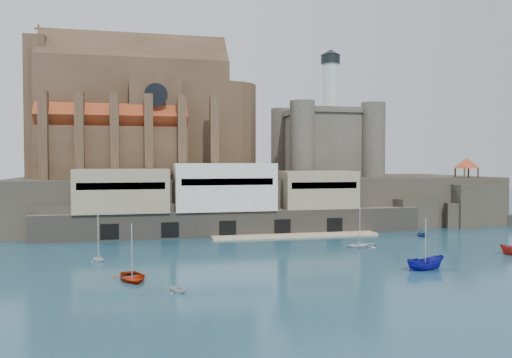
{
  "coord_description": "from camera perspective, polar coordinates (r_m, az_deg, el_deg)",
  "views": [
    {
      "loc": [
        -24.0,
        -66.84,
        13.31
      ],
      "look_at": [
        -2.12,
        32.0,
        9.77
      ],
      "focal_mm": 35.0,
      "sensor_mm": 36.0,
      "label": 1
    }
  ],
  "objects": [
    {
      "name": "ground",
      "position": [
        72.26,
        7.23,
        -8.63
      ],
      "size": [
        300.0,
        300.0,
        0.0
      ],
      "primitive_type": "plane",
      "color": "#183E50",
      "rests_on": "ground"
    },
    {
      "name": "promontory",
      "position": [
        109.17,
        0.15,
        -2.41
      ],
      "size": [
        100.0,
        36.0,
        10.0
      ],
      "color": "#28241E",
      "rests_on": "ground"
    },
    {
      "name": "quay",
      "position": [
        91.26,
        -3.74,
        -2.56
      ],
      "size": [
        70.0,
        12.0,
        13.05
      ],
      "color": "#655D50",
      "rests_on": "ground"
    },
    {
      "name": "church",
      "position": [
        109.05,
        -12.59,
        6.59
      ],
      "size": [
        47.0,
        25.93,
        30.51
      ],
      "color": "#453120",
      "rests_on": "promontory"
    },
    {
      "name": "castle_keep",
      "position": [
        115.23,
        7.91,
        4.47
      ],
      "size": [
        21.2,
        21.2,
        29.3
      ],
      "color": "#474238",
      "rests_on": "promontory"
    },
    {
      "name": "rock_outcrop",
      "position": [
        114.16,
        22.92,
        -2.83
      ],
      "size": [
        14.5,
        10.5,
        8.7
      ],
      "color": "#28241E",
      "rests_on": "ground"
    },
    {
      "name": "pavilion",
      "position": [
        113.91,
        22.94,
        1.55
      ],
      "size": [
        6.4,
        6.4,
        5.4
      ],
      "color": "#453120",
      "rests_on": "rock_outcrop"
    },
    {
      "name": "boat_0",
      "position": [
        58.85,
        -13.98,
        -11.13
      ],
      "size": [
        4.25,
        2.03,
        5.73
      ],
      "primitive_type": "imported",
      "rotation": [
        0.0,
        0.0,
        0.21
      ],
      "color": "#971A03",
      "rests_on": "ground"
    },
    {
      "name": "boat_1",
      "position": [
        52.79,
        -8.93,
        -12.63
      ],
      "size": [
        2.67,
        2.41,
        2.65
      ],
      "primitive_type": "imported",
      "rotation": [
        0.0,
        0.0,
        0.58
      ],
      "color": "silver",
      "rests_on": "ground"
    },
    {
      "name": "boat_2",
      "position": [
        65.69,
        18.78,
        -9.8
      ],
      "size": [
        2.22,
        2.18,
        5.23
      ],
      "primitive_type": "imported",
      "rotation": [
        0.0,
        0.0,
        1.68
      ],
      "color": "#13128F",
      "rests_on": "ground"
    },
    {
      "name": "boat_4",
      "position": [
        70.74,
        -17.57,
        -8.94
      ],
      "size": [
        2.72,
        2.36,
        2.69
      ],
      "primitive_type": "imported",
      "rotation": [
        0.0,
        0.0,
        3.64
      ],
      "color": "silver",
      "rests_on": "ground"
    },
    {
      "name": "boat_6",
      "position": [
        80.12,
        11.76,
        -7.6
      ],
      "size": [
        1.97,
        3.93,
        5.3
      ],
      "primitive_type": "imported",
      "rotation": [
        0.0,
        0.0,
        4.95
      ],
      "color": "silver",
      "rests_on": "ground"
    },
    {
      "name": "boat_7",
      "position": [
        94.2,
        18.41,
        -6.23
      ],
      "size": [
        2.92,
        2.15,
        3.04
      ],
      "primitive_type": "imported",
      "rotation": [
        0.0,
        0.0,
        6.06
      ],
      "color": "navy",
      "rests_on": "ground"
    }
  ]
}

